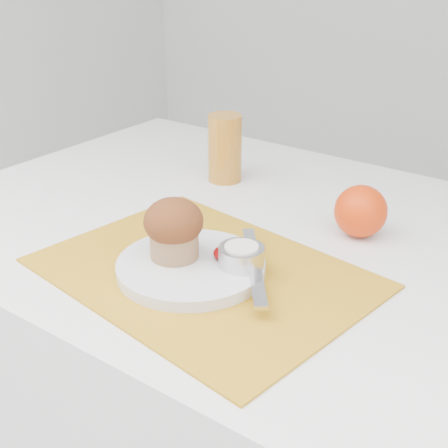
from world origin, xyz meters
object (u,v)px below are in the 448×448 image
Objects in this scene: orange at (361,211)px; muffin at (174,228)px; table at (262,408)px; juice_glass at (225,148)px; plate at (191,267)px.

muffin is at bearing -122.61° from orange.
table is 0.50m from juice_glass.
plate is 1.62× the size of juice_glass.
table is 14.18× the size of orange.
juice_glass is (-0.32, 0.07, 0.02)m from orange.
plate is 0.30m from orange.
orange is 0.64× the size of juice_glass.
juice_glass is at bearing 118.86° from plate.
table is at bearing -149.04° from orange.
muffin is (0.15, -0.33, 0.00)m from juice_glass.
juice_glass is at bearing 143.45° from table.
juice_glass is 1.47× the size of muffin.
plate is 0.06m from muffin.
plate is at bearing -61.14° from juice_glass.
orange reaches higher than table.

